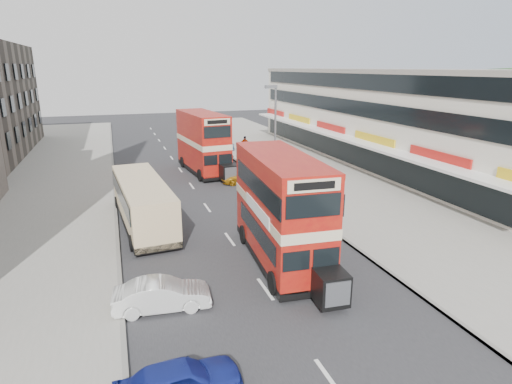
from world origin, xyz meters
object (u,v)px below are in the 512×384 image
object	(u,v)px
car_left_front	(162,295)
pedestrian_near	(310,187)
car_right_b	(245,177)
pedestrian_far	(245,145)
bus_main	(281,209)
coach	(143,201)
car_right_a	(280,191)
cyclist	(230,166)
bus_second	(203,142)
car_left_near	(179,382)
street_lamp	(274,128)
car_right_c	(218,147)

from	to	relation	value
car_left_front	pedestrian_near	size ratio (longest dim) A/B	1.97
car_right_b	pedestrian_far	size ratio (longest dim) A/B	2.05
bus_main	coach	size ratio (longest dim) A/B	0.96
car_right_a	pedestrian_far	size ratio (longest dim) A/B	2.16
car_left_front	cyclist	world-z (taller)	cyclist
bus_second	car_left_near	bearing A→B (deg)	70.94
pedestrian_near	car_right_b	bearing A→B (deg)	-76.25
street_lamp	bus_second	distance (m)	8.14
car_left_front	car_right_a	size ratio (longest dim) A/B	0.92
coach	car_right_a	distance (m)	10.35
coach	car_left_front	size ratio (longest dim) A/B	2.62
car_right_b	pedestrian_near	bearing A→B (deg)	29.97
car_right_c	pedestrian_near	size ratio (longest dim) A/B	1.88
coach	car_right_c	world-z (taller)	coach
street_lamp	pedestrian_near	size ratio (longest dim) A/B	4.14
car_right_b	street_lamp	bearing A→B (deg)	60.15
cyclist	car_right_a	bearing A→B (deg)	-83.97
bus_second	pedestrian_far	xyz separation A→B (m)	(6.07, 6.65, -1.69)
bus_second	car_left_near	distance (m)	28.66
coach	car_right_a	world-z (taller)	coach
car_right_a	coach	bearing A→B (deg)	-76.28
street_lamp	pedestrian_near	distance (m)	6.38
street_lamp	car_left_front	distance (m)	20.00
car_left_front	pedestrian_far	xyz separation A→B (m)	(12.56, 29.29, 0.49)
car_right_c	car_left_near	bearing A→B (deg)	-13.40
car_right_c	pedestrian_near	world-z (taller)	pedestrian_near
pedestrian_near	car_right_a	bearing A→B (deg)	-50.70
car_left_front	cyclist	distance (m)	22.76
bus_main	car_right_b	distance (m)	15.49
bus_main	car_right_b	world-z (taller)	bus_main
car_left_front	pedestrian_far	bearing A→B (deg)	-17.53
bus_main	cyclist	size ratio (longest dim) A/B	4.31
street_lamp	pedestrian_far	world-z (taller)	street_lamp
car_left_near	car_right_a	xyz separation A→B (m)	(10.20, 17.70, -0.03)
pedestrian_far	cyclist	xyz separation A→B (m)	(-3.93, -8.22, -0.37)
pedestrian_far	car_right_b	bearing A→B (deg)	-95.37
car_left_near	car_right_a	world-z (taller)	car_left_near
car_left_front	cyclist	bearing A→B (deg)	-16.59
bus_second	car_left_near	size ratio (longest dim) A/B	2.61
bus_second	pedestrian_near	distance (m)	12.92
car_right_a	cyclist	world-z (taller)	cyclist
bus_second	cyclist	world-z (taller)	bus_second
pedestrian_far	car_left_near	bearing A→B (deg)	-98.26
bus_main	pedestrian_near	bearing A→B (deg)	-119.96
coach	car_right_b	distance (m)	11.69
cyclist	street_lamp	bearing A→B (deg)	-67.66
car_right_a	car_left_front	bearing A→B (deg)	-38.30
bus_second	coach	bearing A→B (deg)	56.96
pedestrian_near	pedestrian_far	distance (m)	18.30
car_left_front	car_right_b	xyz separation A→B (m)	(8.95, 17.70, -0.08)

